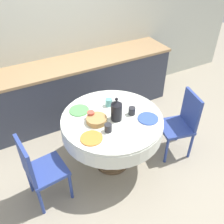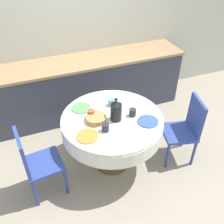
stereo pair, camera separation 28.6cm
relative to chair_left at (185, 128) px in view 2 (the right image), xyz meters
The scene contains 16 objects.
ground_plane 1.07m from the chair_left, 166.80° to the left, with size 12.00×12.00×0.00m, color #9E937F.
wall_back 2.18m from the chair_left, 116.93° to the left, with size 7.00×0.05×2.60m.
kitchen_counter 1.74m from the chair_left, 121.93° to the left, with size 3.24×0.64×0.94m.
dining_table 0.96m from the chair_left, 166.80° to the left, with size 1.20×1.20×0.78m.
chair_left is the anchor object (origin of this frame).
chair_right 1.86m from the chair_left, behind, with size 0.44×0.44×0.92m.
plate_near_left 1.31m from the chair_left, behind, with size 0.24×0.24×0.01m, color orange.
cup_near_left 1.12m from the chair_left, behind, with size 0.08×0.08×0.09m, color #28282D.
plate_near_right 0.63m from the chair_left, behind, with size 0.24×0.24×0.01m, color #3856AD.
cup_near_right 0.77m from the chair_left, 166.71° to the left, with size 0.08×0.08×0.09m, color #28282D.
plate_far_left 1.34m from the chair_left, 156.73° to the left, with size 0.24×0.24×0.01m, color #5BA85B.
cup_far_left 1.23m from the chair_left, 164.49° to the left, with size 0.08×0.08×0.09m, color #CC4C3D.
plate_far_right 0.87m from the chair_left, 140.60° to the left, with size 0.24×0.24×0.01m, color white.
cup_far_right 1.00m from the chair_left, 152.11° to the left, with size 0.08×0.08×0.09m, color #5BA39E.
coffee_carafe 0.99m from the chair_left, 169.42° to the left, with size 0.13×0.13×0.30m.
bread_basket 1.18m from the chair_left, 168.57° to the left, with size 0.24×0.24×0.06m, color #AD844C.
Camera 2 is at (-0.82, -2.12, 2.59)m, focal length 40.00 mm.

